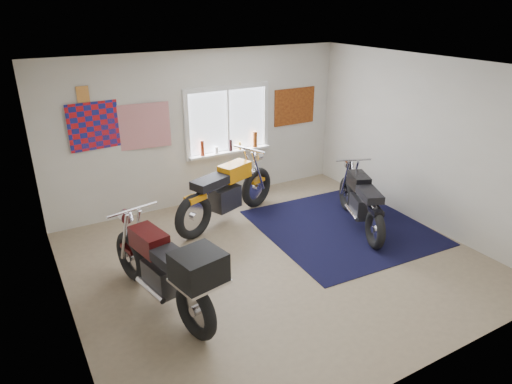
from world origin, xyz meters
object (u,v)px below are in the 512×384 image
maroon_tourer (167,270)px  black_chrome_bike (361,202)px  yellow_triumph (227,193)px  navy_rug (342,227)px

maroon_tourer → black_chrome_bike: bearing=-92.0°
black_chrome_bike → maroon_tourer: size_ratio=0.85×
black_chrome_bike → maroon_tourer: 3.51m
yellow_triumph → maroon_tourer: yellow_triumph is taller
navy_rug → maroon_tourer: (-3.21, -0.68, 0.57)m
navy_rug → yellow_triumph: 1.98m
navy_rug → maroon_tourer: bearing=-168.0°
black_chrome_bike → navy_rug: bearing=88.2°
yellow_triumph → black_chrome_bike: (1.78, -1.28, -0.06)m
yellow_triumph → maroon_tourer: bearing=-153.4°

